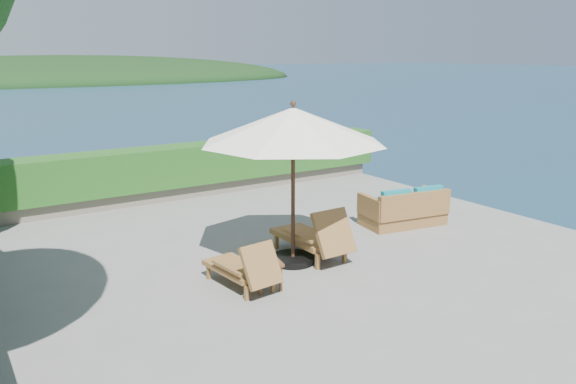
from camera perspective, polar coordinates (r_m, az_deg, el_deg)
ground at (r=10.14m, az=1.05°, el=-7.17°), size 12.00×12.00×0.00m
foundation at (r=10.80m, az=1.01°, el=-14.88°), size 12.00×12.00×3.00m
offshore_island at (r=151.06m, az=-21.79°, el=10.41°), size 126.00×57.60×12.60m
planter_wall_far at (r=14.86m, az=-11.13°, el=0.13°), size 12.00×0.60×0.36m
hedge_far at (r=14.71m, az=-11.25°, el=2.67°), size 12.40×0.90×1.00m
patio_umbrella at (r=9.55m, az=0.53°, el=6.61°), size 3.67×3.67×2.88m
lounge_left at (r=9.00m, az=-4.47°, el=-7.63°), size 0.76×1.51×0.84m
lounge_right at (r=10.25m, az=2.73°, el=-4.47°), size 0.83×1.77×1.01m
side_table at (r=8.93m, az=-2.17°, el=-7.56°), size 0.52×0.52×0.47m
wicker_loveseat at (r=12.44m, az=11.74°, el=-1.80°), size 1.92×1.19×0.88m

